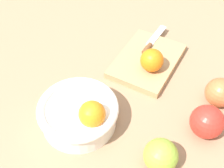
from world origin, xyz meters
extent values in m
plane|color=#997556|center=(0.00, 0.00, 0.00)|extent=(2.40, 2.40, 0.00)
cylinder|color=white|center=(-0.15, 0.10, 0.03)|extent=(0.18, 0.18, 0.06)
torus|color=white|center=(-0.15, 0.10, 0.06)|extent=(0.20, 0.20, 0.02)
sphere|color=orange|center=(-0.16, 0.06, 0.07)|extent=(0.06, 0.06, 0.06)
cube|color=tan|center=(0.11, -0.01, 0.01)|extent=(0.26, 0.21, 0.02)
sphere|color=orange|center=(0.07, -0.03, 0.05)|extent=(0.07, 0.07, 0.07)
cube|color=silver|center=(0.22, -0.01, 0.02)|extent=(0.11, 0.05, 0.00)
cylinder|color=brown|center=(0.15, 0.00, 0.03)|extent=(0.05, 0.02, 0.01)
sphere|color=#8EB738|center=(-0.20, -0.11, 0.04)|extent=(0.08, 0.08, 0.08)
sphere|color=#CC6638|center=(0.02, -0.22, 0.04)|extent=(0.08, 0.08, 0.08)
sphere|color=red|center=(-0.08, -0.20, 0.04)|extent=(0.08, 0.08, 0.08)
camera|label=1|loc=(-0.55, -0.11, 0.64)|focal=49.31mm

